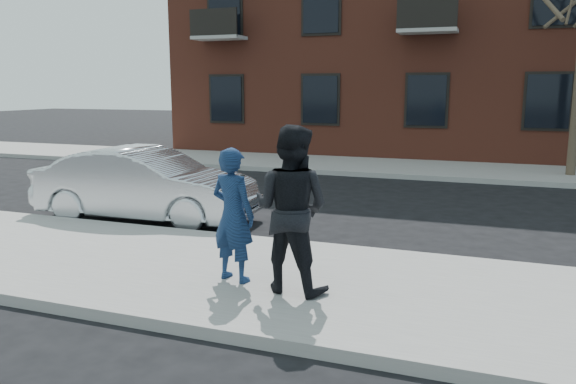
% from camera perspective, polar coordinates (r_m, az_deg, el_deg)
% --- Properties ---
extents(ground, '(100.00, 100.00, 0.00)m').
position_cam_1_polar(ground, '(7.77, 1.33, -9.33)').
color(ground, black).
rests_on(ground, ground).
extents(near_sidewalk, '(50.00, 3.50, 0.15)m').
position_cam_1_polar(near_sidewalk, '(7.53, 0.70, -9.40)').
color(near_sidewalk, gray).
rests_on(near_sidewalk, ground).
extents(near_curb, '(50.00, 0.10, 0.15)m').
position_cam_1_polar(near_curb, '(9.16, 4.48, -5.75)').
color(near_curb, '#999691').
rests_on(near_curb, ground).
extents(far_sidewalk, '(50.00, 3.50, 0.15)m').
position_cam_1_polar(far_sidewalk, '(18.50, 12.68, 2.35)').
color(far_sidewalk, gray).
rests_on(far_sidewalk, ground).
extents(far_curb, '(50.00, 0.10, 0.15)m').
position_cam_1_polar(far_curb, '(16.74, 11.85, 1.53)').
color(far_curb, '#999691').
rests_on(far_curb, ground).
extents(silver_sedan, '(4.51, 1.77, 1.46)m').
position_cam_1_polar(silver_sedan, '(11.55, -14.25, 0.72)').
color(silver_sedan, '#B7BABF').
rests_on(silver_sedan, ground).
extents(man_hoodie, '(0.72, 0.58, 1.75)m').
position_cam_1_polar(man_hoodie, '(7.28, -5.61, -2.33)').
color(man_hoodie, navy).
rests_on(man_hoodie, near_sidewalk).
extents(man_peacoat, '(1.09, 0.89, 2.06)m').
position_cam_1_polar(man_peacoat, '(6.86, 0.32, -1.74)').
color(man_peacoat, black).
rests_on(man_peacoat, near_sidewalk).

